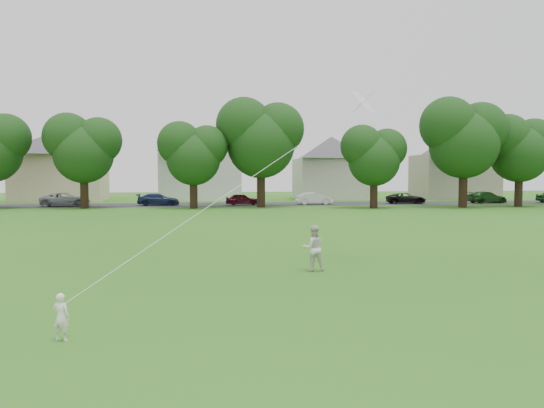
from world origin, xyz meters
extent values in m
plane|color=#2A5D15|center=(0.00, 0.00, 0.00)|extent=(160.00, 160.00, 0.00)
cube|color=#2D2D30|center=(0.00, 42.00, 0.01)|extent=(90.00, 7.00, 0.01)
imported|color=white|center=(-2.34, -1.74, 0.45)|extent=(0.38, 0.30, 0.90)
imported|color=silver|center=(3.75, 4.61, 0.74)|extent=(0.75, 0.61, 1.47)
plane|color=silver|center=(5.77, 5.93, 5.57)|extent=(1.15, 1.18, 0.74)
cylinder|color=white|center=(1.71, 2.10, 3.11)|extent=(0.01, 0.01, 12.20)
cylinder|color=black|center=(-10.31, 37.66, 1.66)|extent=(0.73, 0.73, 3.33)
cylinder|color=black|center=(-0.54, 36.34, 1.52)|extent=(0.70, 0.70, 3.03)
cylinder|color=black|center=(5.67, 37.23, 1.97)|extent=(0.78, 0.78, 3.95)
cylinder|color=black|center=(15.68, 34.59, 1.46)|extent=(0.69, 0.69, 2.93)
cylinder|color=black|center=(24.19, 34.49, 1.97)|extent=(0.78, 0.78, 3.95)
cylinder|color=black|center=(30.09, 35.06, 1.70)|extent=(0.73, 0.73, 3.40)
imported|color=gray|center=(-12.78, 41.00, 0.65)|extent=(4.83, 2.64, 1.28)
imported|color=#141F3F|center=(-4.06, 41.00, 0.60)|extent=(4.10, 1.71, 1.18)
imported|color=#4E0F1A|center=(4.18, 41.00, 0.58)|extent=(3.33, 1.37, 1.13)
imported|color=silver|center=(11.54, 41.00, 0.61)|extent=(3.71, 1.39, 1.21)
imported|color=black|center=(21.30, 41.00, 0.57)|extent=(4.23, 2.30, 1.13)
imported|color=#1A4517|center=(30.28, 41.00, 0.62)|extent=(4.35, 2.04, 1.23)
cube|color=beige|center=(-16.00, 52.00, 2.64)|extent=(9.82, 6.66, 5.29)
pyramid|color=#47454A|center=(-16.00, 52.00, 8.20)|extent=(14.16, 14.16, 2.91)
cube|color=white|center=(0.00, 52.00, 2.83)|extent=(9.43, 6.40, 5.66)
pyramid|color=#47454A|center=(0.00, 52.00, 8.77)|extent=(13.60, 13.60, 3.11)
cube|color=beige|center=(16.00, 52.00, 2.48)|extent=(8.57, 7.09, 4.96)
pyramid|color=#47454A|center=(16.00, 52.00, 7.69)|extent=(12.37, 12.37, 2.73)
cube|color=#A29C86|center=(32.00, 52.00, 2.74)|extent=(9.61, 6.41, 5.49)
pyramid|color=#47454A|center=(32.00, 52.00, 8.51)|extent=(13.87, 13.87, 3.02)
camera|label=1|loc=(0.27, -11.82, 3.09)|focal=35.00mm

